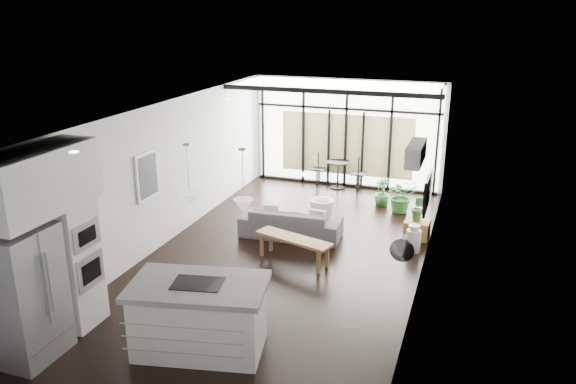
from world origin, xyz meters
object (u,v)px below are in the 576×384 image
Objects in this scene: fridge at (25,295)px; pouf at (322,209)px; island at (200,317)px; console_bench at (294,250)px; milk_can at (414,238)px; tv at (428,192)px; sofa at (291,218)px.

fridge reaches higher than pouf.
fridge is (-2.07, -0.88, 0.42)m from island.
island is 3.10m from console_bench.
fridge is 6.77m from pouf.
console_bench reaches higher than pouf.
milk_can reaches higher than console_bench.
tv reaches higher than console_bench.
tv reaches higher than island.
sofa is 1.36× the size of console_bench.
island is 1.66× the size of tv.
console_bench is 1.38× the size of tv.
console_bench is at bearing 58.83° from fridge.
fridge is at bearing 66.01° from sofa.
sofa is at bearing 79.88° from island.
milk_can is 0.50× the size of tv.
milk_can is (4.43, 5.15, -0.64)m from fridge.
pouf is 2.96m from tv.
tv reaches higher than pouf.
tv is at bearing 45.99° from island.
fridge is 3.36× the size of milk_can.
console_bench is 2.78× the size of milk_can.
milk_can is at bearing 49.31° from fridge.
fridge is at bearing -130.69° from milk_can.
fridge is 0.89× the size of sofa.
island is 1.21× the size of console_bench.
tv is at bearing 40.97° from console_bench.
island is at bearing 23.14° from fridge.
pouf is at bearing 110.15° from console_bench.
island is 3.35× the size of milk_can.
milk_can is at bearing 47.58° from console_bench.
pouf is (2.27, 6.34, -0.70)m from fridge.
sofa reaches higher than pouf.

